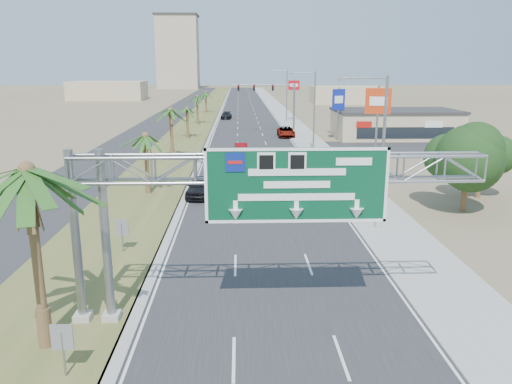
{
  "coord_description": "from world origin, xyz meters",
  "views": [
    {
      "loc": [
        -1.73,
        -9.4,
        10.49
      ],
      "look_at": [
        -0.88,
        15.68,
        4.2
      ],
      "focal_mm": 35.0,
      "sensor_mm": 36.0,
      "label": 1
    }
  ],
  "objects_px": {
    "car_right_lane": "(286,132)",
    "pole_sign_red_near": "(378,106)",
    "sign_gantry": "(256,182)",
    "car_far": "(226,116)",
    "signal_mast": "(282,103)",
    "pole_sign_blue": "(339,102)",
    "palm_near": "(27,172)",
    "car_left_lane": "(200,187)",
    "store_building": "(395,125)",
    "pole_sign_red_far": "(294,88)",
    "car_mid_lane": "(241,149)"
  },
  "relations": [
    {
      "from": "store_building",
      "to": "pole_sign_red_far",
      "type": "xyz_separation_m",
      "value": [
        -13.0,
        23.44,
        4.47
      ]
    },
    {
      "from": "signal_mast",
      "to": "pole_sign_red_far",
      "type": "xyz_separation_m",
      "value": [
        3.83,
        17.47,
        1.62
      ]
    },
    {
      "from": "sign_gantry",
      "to": "palm_near",
      "type": "relative_size",
      "value": 2.01
    },
    {
      "from": "car_right_lane",
      "to": "car_mid_lane",
      "type": "bearing_deg",
      "value": -112.97
    },
    {
      "from": "car_far",
      "to": "pole_sign_blue",
      "type": "height_order",
      "value": "pole_sign_blue"
    },
    {
      "from": "palm_near",
      "to": "pole_sign_red_far",
      "type": "distance_m",
      "value": 83.45
    },
    {
      "from": "car_far",
      "to": "pole_sign_blue",
      "type": "bearing_deg",
      "value": -56.73
    },
    {
      "from": "store_building",
      "to": "car_mid_lane",
      "type": "distance_m",
      "value": 27.64
    },
    {
      "from": "sign_gantry",
      "to": "pole_sign_red_near",
      "type": "height_order",
      "value": "pole_sign_red_near"
    },
    {
      "from": "palm_near",
      "to": "pole_sign_blue",
      "type": "distance_m",
      "value": 59.73
    },
    {
      "from": "sign_gantry",
      "to": "car_far",
      "type": "xyz_separation_m",
      "value": [
        -3.32,
        85.47,
        -5.35
      ]
    },
    {
      "from": "car_right_lane",
      "to": "pole_sign_blue",
      "type": "xyz_separation_m",
      "value": [
        7.24,
        -3.89,
        4.88
      ]
    },
    {
      "from": "sign_gantry",
      "to": "car_right_lane",
      "type": "height_order",
      "value": "sign_gantry"
    },
    {
      "from": "car_left_lane",
      "to": "pole_sign_red_near",
      "type": "relative_size",
      "value": 0.55
    },
    {
      "from": "store_building",
      "to": "pole_sign_red_near",
      "type": "bearing_deg",
      "value": -110.64
    },
    {
      "from": "car_far",
      "to": "pole_sign_blue",
      "type": "relative_size",
      "value": 0.64
    },
    {
      "from": "signal_mast",
      "to": "car_right_lane",
      "type": "xyz_separation_m",
      "value": [
        0.33,
        -4.54,
        -4.09
      ]
    },
    {
      "from": "palm_near",
      "to": "pole_sign_red_near",
      "type": "height_order",
      "value": "pole_sign_red_near"
    },
    {
      "from": "car_mid_lane",
      "to": "pole_sign_blue",
      "type": "xyz_separation_m",
      "value": [
        14.24,
        12.05,
        4.94
      ]
    },
    {
      "from": "car_left_lane",
      "to": "pole_sign_blue",
      "type": "height_order",
      "value": "pole_sign_blue"
    },
    {
      "from": "sign_gantry",
      "to": "car_left_lane",
      "type": "xyz_separation_m",
      "value": [
        -3.95,
        21.11,
        -5.23
      ]
    },
    {
      "from": "sign_gantry",
      "to": "car_mid_lane",
      "type": "relative_size",
      "value": 3.92
    },
    {
      "from": "pole_sign_red_near",
      "to": "pole_sign_red_far",
      "type": "bearing_deg",
      "value": 92.71
    },
    {
      "from": "sign_gantry",
      "to": "pole_sign_blue",
      "type": "distance_m",
      "value": 55.37
    },
    {
      "from": "palm_near",
      "to": "car_right_lane",
      "type": "height_order",
      "value": "palm_near"
    },
    {
      "from": "palm_near",
      "to": "pole_sign_red_near",
      "type": "bearing_deg",
      "value": 55.44
    },
    {
      "from": "car_mid_lane",
      "to": "pole_sign_red_far",
      "type": "height_order",
      "value": "pole_sign_red_far"
    },
    {
      "from": "car_far",
      "to": "pole_sign_red_far",
      "type": "relative_size",
      "value": 0.59
    },
    {
      "from": "palm_near",
      "to": "car_left_lane",
      "type": "relative_size",
      "value": 1.73
    },
    {
      "from": "sign_gantry",
      "to": "car_far",
      "type": "distance_m",
      "value": 85.7
    },
    {
      "from": "sign_gantry",
      "to": "car_right_lane",
      "type": "distance_m",
      "value": 58.12
    },
    {
      "from": "car_right_lane",
      "to": "pole_sign_red_far",
      "type": "distance_m",
      "value": 23.0
    },
    {
      "from": "palm_near",
      "to": "pole_sign_red_near",
      "type": "relative_size",
      "value": 0.95
    },
    {
      "from": "car_far",
      "to": "pole_sign_blue",
      "type": "distance_m",
      "value": 36.5
    },
    {
      "from": "pole_sign_red_near",
      "to": "car_right_lane",
      "type": "bearing_deg",
      "value": 101.38
    },
    {
      "from": "sign_gantry",
      "to": "pole_sign_blue",
      "type": "bearing_deg",
      "value": 75.57
    },
    {
      "from": "sign_gantry",
      "to": "store_building",
      "type": "distance_m",
      "value": 60.77
    },
    {
      "from": "store_building",
      "to": "car_left_lane",
      "type": "bearing_deg",
      "value": -127.7
    },
    {
      "from": "car_right_lane",
      "to": "pole_sign_red_near",
      "type": "distance_m",
      "value": 30.69
    },
    {
      "from": "pole_sign_red_far",
      "to": "car_mid_lane",
      "type": "bearing_deg",
      "value": -105.47
    },
    {
      "from": "signal_mast",
      "to": "car_right_lane",
      "type": "relative_size",
      "value": 1.87
    },
    {
      "from": "palm_near",
      "to": "store_building",
      "type": "bearing_deg",
      "value": 61.72
    },
    {
      "from": "car_right_lane",
      "to": "store_building",
      "type": "bearing_deg",
      "value": -4.23
    },
    {
      "from": "palm_near",
      "to": "car_far",
      "type": "distance_m",
      "value": 87.75
    },
    {
      "from": "store_building",
      "to": "car_left_lane",
      "type": "height_order",
      "value": "store_building"
    },
    {
      "from": "car_left_lane",
      "to": "car_right_lane",
      "type": "xyz_separation_m",
      "value": [
        10.52,
        36.4,
        -0.06
      ]
    },
    {
      "from": "car_far",
      "to": "palm_near",
      "type": "bearing_deg",
      "value": -88.13
    },
    {
      "from": "car_mid_lane",
      "to": "car_right_lane",
      "type": "height_order",
      "value": "car_right_lane"
    },
    {
      "from": "pole_sign_blue",
      "to": "signal_mast",
      "type": "bearing_deg",
      "value": 131.92
    },
    {
      "from": "store_building",
      "to": "pole_sign_red_near",
      "type": "relative_size",
      "value": 2.05
    }
  ]
}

